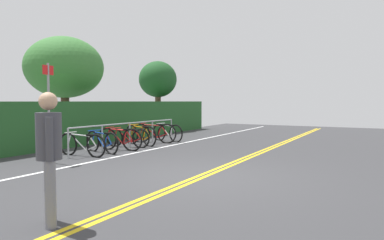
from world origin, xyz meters
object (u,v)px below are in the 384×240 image
at_px(sign_post_near, 49,104).
at_px(tree_far_right, 158,80).
at_px(bicycle_0, 82,145).
at_px(bicycle_2, 120,139).
at_px(bicycle_1, 102,142).
at_px(bicycle_4, 140,135).
at_px(bicycle_3, 128,138).
at_px(tree_mid, 64,68).
at_px(bicycle_5, 154,133).
at_px(bicycle_6, 167,133).
at_px(pedestrian, 49,149).
at_px(bike_rack, 130,129).

height_order(sign_post_near, tree_far_right, tree_far_right).
distance_m(bicycle_0, bicycle_2, 1.52).
xyz_separation_m(bicycle_1, bicycle_4, (2.12, 0.11, 0.03)).
xyz_separation_m(bicycle_3, tree_mid, (0.73, 3.92, 2.67)).
bearing_deg(bicycle_2, bicycle_5, 5.39).
relative_size(bicycle_5, tree_far_right, 0.48).
relative_size(bicycle_6, pedestrian, 0.96).
bearing_deg(bicycle_0, sign_post_near, -174.62).
relative_size(bicycle_4, tree_mid, 0.41).
distance_m(bike_rack, bicycle_5, 1.56).
bearing_deg(pedestrian, bicycle_2, 33.24).
bearing_deg(pedestrian, bicycle_5, 26.56).
height_order(bicycle_3, tree_far_right, tree_far_right).
bearing_deg(bicycle_0, pedestrian, -137.62).
bearing_deg(bicycle_6, bike_rack, 176.37).
relative_size(bike_rack, bicycle_3, 3.17).
distance_m(bicycle_4, bicycle_6, 1.54).
relative_size(bicycle_2, bicycle_3, 0.99).
distance_m(bicycle_4, tree_far_right, 6.94).
distance_m(bicycle_2, tree_mid, 5.17).
distance_m(bicycle_3, bicycle_4, 0.64).
relative_size(bike_rack, bicycle_5, 3.03).
bearing_deg(bicycle_0, bike_rack, 0.69).
bearing_deg(bicycle_2, bike_rack, 11.93).
bearing_deg(bicycle_1, bicycle_3, 7.24).
distance_m(bicycle_6, sign_post_near, 5.77).
xyz_separation_m(bike_rack, bicycle_0, (-2.23, -0.03, -0.30)).
bearing_deg(bicycle_1, bicycle_5, 2.43).
relative_size(bicycle_0, tree_far_right, 0.47).
distance_m(bicycle_6, tree_mid, 5.15).
height_order(bicycle_1, bicycle_2, bicycle_2).
bearing_deg(sign_post_near, bicycle_3, 4.34).
bearing_deg(pedestrian, bicycle_1, 37.46).
relative_size(bicycle_2, bicycle_6, 1.03).
bearing_deg(tree_mid, bicycle_6, -70.99).
bearing_deg(tree_far_right, bicycle_5, -147.36).
xyz_separation_m(bike_rack, bicycle_2, (-0.72, -0.15, -0.27)).
distance_m(bicycle_3, tree_mid, 4.80).
relative_size(bicycle_3, bicycle_5, 0.95).
xyz_separation_m(bicycle_3, bicycle_6, (2.17, -0.26, 0.02)).
height_order(bicycle_0, pedestrian, pedestrian).
relative_size(bicycle_3, bicycle_6, 1.05).
distance_m(bicycle_2, tree_far_right, 8.19).
relative_size(bicycle_0, bicycle_4, 1.01).
bearing_deg(sign_post_near, bicycle_6, 0.02).
relative_size(bicycle_1, tree_mid, 0.39).
xyz_separation_m(pedestrian, tree_far_right, (12.95, 7.16, 1.77)).
height_order(bicycle_6, tree_far_right, tree_far_right).
height_order(tree_mid, tree_far_right, tree_mid).
height_order(bicycle_2, bicycle_4, bicycle_2).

